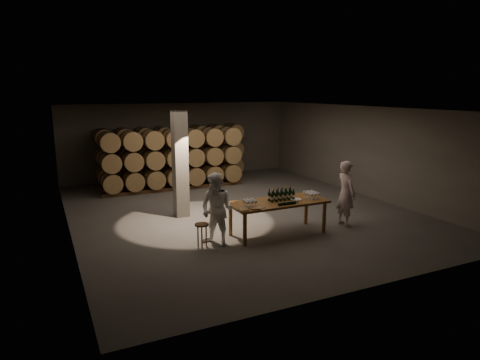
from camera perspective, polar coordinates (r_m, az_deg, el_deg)
name	(u,v)px	position (r m, az deg, el deg)	size (l,w,h in m)	color
room	(180,164)	(12.83, -7.98, 2.13)	(12.00, 12.00, 12.00)	#54524F
tasting_table	(278,205)	(11.29, 5.10, -3.34)	(2.60, 1.10, 0.90)	brown
barrel_stack_back	(173,153)	(17.97, -8.99, 3.61)	(6.26, 0.95, 2.31)	#55361D
barrel_stack_front	(173,158)	(16.54, -8.90, 2.89)	(5.48, 0.95, 2.31)	#55361D
bottle_cluster	(281,196)	(11.35, 5.53, -2.12)	(0.73, 0.23, 0.33)	black
lying_bottles	(287,203)	(10.94, 6.32, -3.10)	(0.61, 0.08, 0.08)	black
glass_cluster_left	(250,201)	(10.69, 1.29, -2.86)	(0.31, 0.31, 0.18)	silver
glass_cluster_right	(312,193)	(11.66, 9.52, -1.76)	(0.31, 0.42, 0.18)	silver
plate	(296,199)	(11.48, 7.49, -2.56)	(0.29, 0.29, 0.02)	white
notebook_near	(255,208)	(10.51, 2.03, -3.79)	(0.26, 0.21, 0.03)	olive
notebook_corner	(244,209)	(10.42, 0.49, -3.93)	(0.22, 0.28, 0.02)	olive
pen	(264,208)	(10.58, 3.19, -3.75)	(0.01, 0.01, 0.14)	black
stool	(202,228)	(10.48, -5.11, -6.39)	(0.35, 0.35, 0.58)	#55361D
person_man	(346,193)	(12.31, 13.90, -1.75)	(0.67, 0.44, 1.85)	beige
person_woman	(217,210)	(10.45, -3.11, -3.95)	(0.88, 0.68, 1.81)	white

